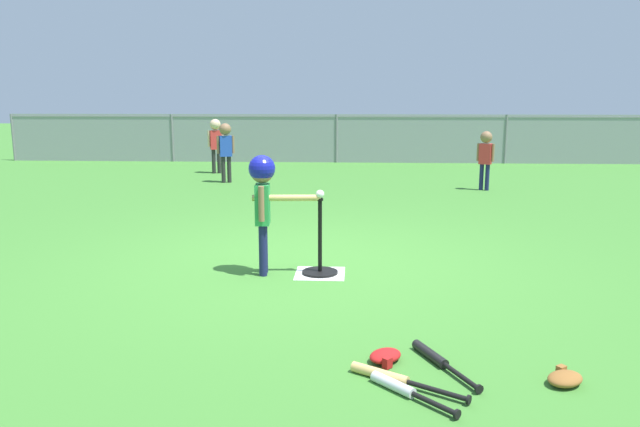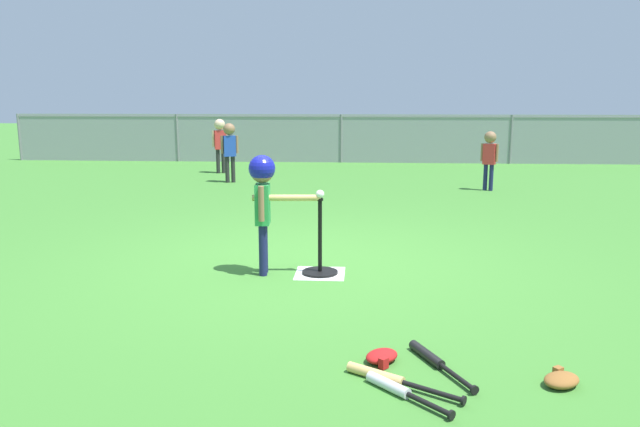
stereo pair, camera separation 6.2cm
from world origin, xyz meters
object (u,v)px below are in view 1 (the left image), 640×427
object	(u,v)px
batting_tee	(320,262)
spare_bat_wood	(391,377)
glove_by_plate	(565,378)
spare_bat_black	(436,358)
fielder_deep_center	(216,139)
batter_child	(263,190)
fielder_deep_right	(226,145)
spare_bat_silver	(401,388)
baseball_on_tee	(320,194)
glove_near_bats	(385,356)
fielder_near_right	(486,152)

from	to	relation	value
batting_tee	spare_bat_wood	size ratio (longest dim) A/B	1.09
glove_by_plate	spare_bat_black	bearing A→B (deg)	160.67
fielder_deep_center	batter_child	bearing A→B (deg)	-74.10
fielder_deep_right	spare_bat_black	bearing A→B (deg)	-69.55
fielder_deep_center	spare_bat_black	distance (m)	9.66
spare_bat_silver	baseball_on_tee	bearing A→B (deg)	104.15
batting_tee	baseball_on_tee	world-z (taller)	baseball_on_tee
spare_bat_silver	glove_near_bats	world-z (taller)	glove_near_bats
fielder_deep_right	glove_by_plate	bearing A→B (deg)	-65.91
baseball_on_tee	spare_bat_wood	bearing A→B (deg)	-76.22
spare_bat_silver	spare_bat_wood	distance (m)	0.14
baseball_on_tee	spare_bat_silver	world-z (taller)	baseball_on_tee
fielder_near_right	glove_near_bats	xyz separation A→B (m)	(-2.00, -6.97, -0.61)
fielder_deep_right	fielder_deep_center	world-z (taller)	fielder_deep_center
fielder_near_right	fielder_deep_center	size ratio (longest dim) A/B	0.89
fielder_near_right	fielder_deep_right	distance (m)	4.61
fielder_near_right	glove_near_bats	distance (m)	7.28
batting_tee	spare_bat_silver	bearing A→B (deg)	-75.85
fielder_deep_right	spare_bat_silver	distance (m)	8.50
batter_child	spare_bat_wood	size ratio (longest dim) A/B	1.69
glove_by_plate	baseball_on_tee	bearing A→B (deg)	125.39
batter_child	fielder_deep_center	bearing A→B (deg)	105.90
batter_child	spare_bat_black	world-z (taller)	batter_child
spare_bat_wood	glove_near_bats	world-z (taller)	glove_near_bats
baseball_on_tee	batter_child	size ratio (longest dim) A/B	0.07
fielder_near_right	glove_near_bats	world-z (taller)	fielder_near_right
glove_by_plate	fielder_near_right	bearing A→B (deg)	81.89
batter_child	spare_bat_black	size ratio (longest dim) A/B	1.71
spare_bat_wood	glove_near_bats	bearing A→B (deg)	94.09
baseball_on_tee	glove_by_plate	bearing A→B (deg)	-54.61
fielder_deep_right	glove_near_bats	world-z (taller)	fielder_deep_right
spare_bat_black	glove_near_bats	distance (m)	0.30
spare_bat_wood	fielder_deep_center	bearing A→B (deg)	108.26
glove_near_bats	fielder_deep_right	bearing A→B (deg)	108.46
baseball_on_tee	spare_bat_silver	bearing A→B (deg)	-75.85
baseball_on_tee	glove_near_bats	size ratio (longest dim) A/B	0.27
fielder_deep_center	spare_bat_wood	world-z (taller)	fielder_deep_center
fielder_near_right	spare_bat_silver	xyz separation A→B (m)	(-1.93, -7.37, -0.61)
spare_bat_black	baseball_on_tee	bearing A→B (deg)	113.49
batting_tee	batter_child	size ratio (longest dim) A/B	0.64
baseball_on_tee	batter_child	xyz separation A→B (m)	(-0.49, -0.03, 0.04)
spare_bat_wood	batter_child	bearing A→B (deg)	116.02
spare_bat_black	glove_by_plate	world-z (taller)	glove_by_plate
batter_child	fielder_near_right	bearing A→B (deg)	60.01
batter_child	glove_near_bats	xyz separation A→B (m)	(0.99, -1.79, -0.72)
batter_child	glove_near_bats	bearing A→B (deg)	-61.15
baseball_on_tee	batter_child	world-z (taller)	batter_child
batting_tee	spare_bat_black	size ratio (longest dim) A/B	1.10
spare_bat_black	spare_bat_wood	bearing A→B (deg)	-136.54
spare_bat_black	fielder_deep_right	bearing A→B (deg)	110.45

